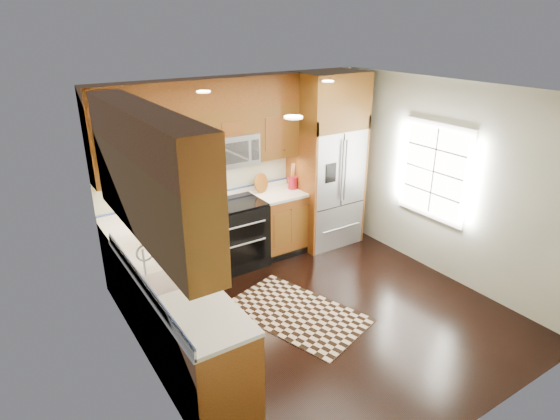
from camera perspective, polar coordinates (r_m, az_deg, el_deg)
ground at (r=5.74m, az=5.14°, el=-12.60°), size 4.00×4.00×0.00m
wall_back at (r=6.69m, az=-5.07°, el=5.01°), size 4.00×0.02×2.60m
wall_left at (r=4.27m, az=-16.08°, el=-6.16°), size 0.02×4.00×2.60m
wall_right at (r=6.48m, az=19.66°, el=3.22°), size 0.02×4.00×2.60m
window at (r=6.55m, az=18.29°, el=4.51°), size 0.04×1.10×1.30m
base_cabinets at (r=5.63m, az=-10.55°, el=-8.20°), size 2.85×3.00×0.90m
countertop at (r=5.56m, az=-10.01°, el=-3.12°), size 2.86×3.01×0.04m
upper_cabinets at (r=5.24m, az=-11.76°, el=8.03°), size 2.85×3.00×1.15m
range at (r=6.60m, az=-5.37°, el=-2.96°), size 0.76×0.67×0.95m
microwave at (r=6.31m, az=-6.32°, el=7.31°), size 0.76×0.40×0.42m
refrigerator at (r=7.08m, az=5.72°, el=5.98°), size 0.98×0.75×2.60m
sink_faucet at (r=4.67m, az=-13.45°, el=-7.58°), size 0.54×0.44×0.37m
rug at (r=5.74m, az=2.02°, el=-12.43°), size 1.41×1.83×0.01m
knife_block at (r=6.13m, az=-13.15°, el=0.60°), size 0.13×0.17×0.32m
utensil_crock at (r=6.91m, az=1.58°, el=3.66°), size 0.16×0.16×0.38m
cutting_board at (r=6.81m, az=-2.30°, el=2.28°), size 0.37×0.37×0.02m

